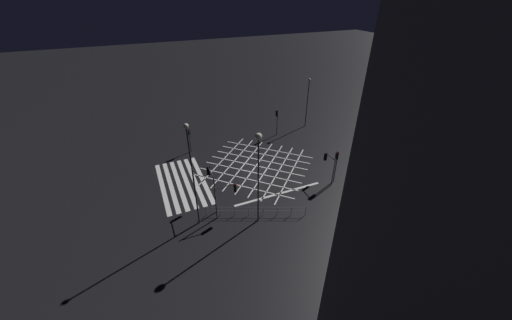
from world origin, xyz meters
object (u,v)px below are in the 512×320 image
traffic_light_se_main (211,180)px  street_tree_near (395,166)px  traffic_light_ne_cross (336,161)px  traffic_light_se_cross (227,193)px  traffic_light_nw_cross (277,118)px  street_lamp_east (308,96)px  traffic_light_ne_main (329,162)px  street_tree_far (403,168)px  street_lamp_west (258,159)px  traffic_light_sw_main (189,136)px  street_lamp_far (192,168)px

traffic_light_se_main → street_tree_near: 18.50m
traffic_light_ne_cross → street_tree_near: size_ratio=0.78×
traffic_light_ne_cross → traffic_light_se_cross: bearing=2.4°
traffic_light_nw_cross → traffic_light_se_cross: traffic_light_nw_cross is taller
street_lamp_east → traffic_light_se_cross: bearing=-50.3°
traffic_light_ne_main → street_tree_far: 7.43m
traffic_light_se_main → traffic_light_ne_main: bearing=-93.9°
street_lamp_west → traffic_light_se_cross: bearing=-128.3°
traffic_light_ne_cross → traffic_light_se_cross: (0.54, -12.86, -0.16)m
street_tree_far → traffic_light_ne_main: bearing=-138.8°
traffic_light_sw_main → traffic_light_se_main: size_ratio=0.78×
street_lamp_east → street_tree_near: street_lamp_east is taller
traffic_light_nw_cross → traffic_light_se_cross: size_ratio=1.07×
traffic_light_ne_cross → street_tree_near: 5.88m
street_lamp_east → street_lamp_west: (16.93, -15.73, 2.01)m
street_lamp_east → street_tree_near: (18.97, -1.53, -1.08)m
street_lamp_far → traffic_light_se_main: bearing=134.5°
traffic_light_ne_main → traffic_light_ne_cross: 0.89m
traffic_light_se_cross → street_lamp_far: (-0.11, -2.89, 3.56)m
street_lamp_east → street_tree_near: bearing=-4.6°
traffic_light_ne_main → street_lamp_east: 15.28m
street_tree_near → street_tree_far: 0.73m
street_lamp_west → street_tree_near: size_ratio=1.82×
traffic_light_se_main → traffic_light_se_cross: traffic_light_se_main is taller
street_lamp_west → street_lamp_far: (-1.98, -5.26, -0.67)m
street_lamp_east → street_lamp_far: size_ratio=0.74×
traffic_light_nw_cross → street_tree_far: street_tree_far is taller
traffic_light_se_cross → street_tree_far: street_tree_far is taller
traffic_light_ne_main → traffic_light_ne_cross: (0.59, 0.54, 0.38)m
traffic_light_ne_main → traffic_light_nw_cross: size_ratio=0.86×
traffic_light_se_main → street_lamp_east: (-13.04, 19.04, 1.78)m
traffic_light_ne_cross → street_lamp_far: (0.43, -15.74, 3.40)m
traffic_light_se_cross → street_tree_near: 17.07m
traffic_light_sw_main → street_tree_near: bearing=43.9°
traffic_light_sw_main → traffic_light_ne_main: traffic_light_ne_main is taller
traffic_light_sw_main → traffic_light_ne_main: bearing=45.2°
street_lamp_far → street_tree_far: 20.67m
traffic_light_sw_main → street_lamp_west: 16.74m
traffic_light_se_main → traffic_light_nw_cross: bearing=-48.0°
traffic_light_se_cross → traffic_light_se_main: bearing=114.8°
traffic_light_nw_cross → street_lamp_west: street_lamp_west is taller
street_lamp_west → traffic_light_nw_cross: bearing=147.9°
street_tree_near → traffic_light_nw_cross: bearing=-166.7°
traffic_light_nw_cross → traffic_light_ne_cross: size_ratio=0.99×
traffic_light_nw_cross → street_tree_near: street_tree_near is taller
street_lamp_far → street_tree_far: street_lamp_far is taller
street_lamp_west → traffic_light_sw_main: bearing=-169.3°
street_tree_near → traffic_light_se_main: bearing=-108.7°
street_lamp_far → street_lamp_east: bearing=125.5°
traffic_light_sw_main → traffic_light_ne_main: size_ratio=0.98×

